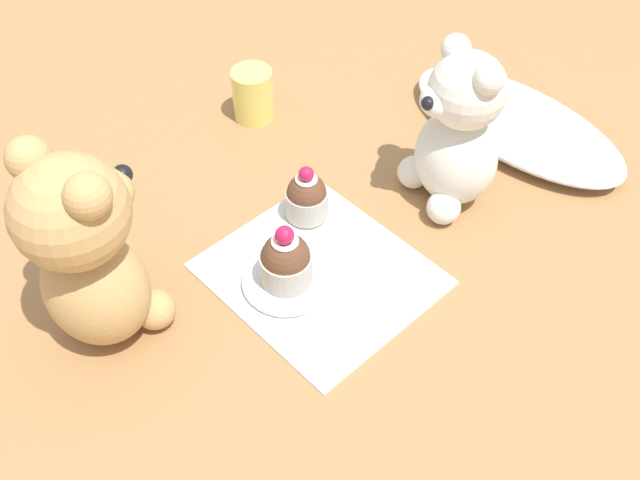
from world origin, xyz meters
TOP-DOWN VIEW (x-y plane):
  - ground_plane at (0.00, 0.00)m, footprint 4.00×4.00m
  - knitted_placemat at (0.00, 0.00)m, footprint 0.22×0.20m
  - tulle_cloth at (-0.00, 0.35)m, footprint 0.31×0.14m
  - teddy_bear_cream at (0.01, 0.20)m, footprint 0.12×0.12m
  - teddy_bear_tan at (-0.10, -0.20)m, footprint 0.12×0.13m
  - cupcake_near_cream_bear at (-0.07, 0.05)m, footprint 0.05×0.05m
  - saucer_plate at (-0.01, -0.04)m, footprint 0.10×0.10m
  - cupcake_near_tan_bear at (-0.01, -0.04)m, footprint 0.06×0.06m
  - juice_glass at (-0.26, 0.13)m, footprint 0.05×0.05m

SIDE VIEW (x-z plane):
  - ground_plane at x=0.00m, z-range 0.00..0.00m
  - knitted_placemat at x=0.00m, z-range 0.00..0.01m
  - saucer_plate at x=-0.01m, z-range 0.01..0.01m
  - tulle_cloth at x=0.00m, z-range 0.00..0.04m
  - cupcake_near_cream_bear at x=-0.07m, z-range 0.00..0.07m
  - juice_glass at x=-0.26m, z-range 0.00..0.07m
  - cupcake_near_tan_bear at x=-0.01m, z-range 0.00..0.08m
  - teddy_bear_cream at x=0.01m, z-range -0.01..0.19m
  - teddy_bear_tan at x=-0.10m, z-range 0.00..0.23m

